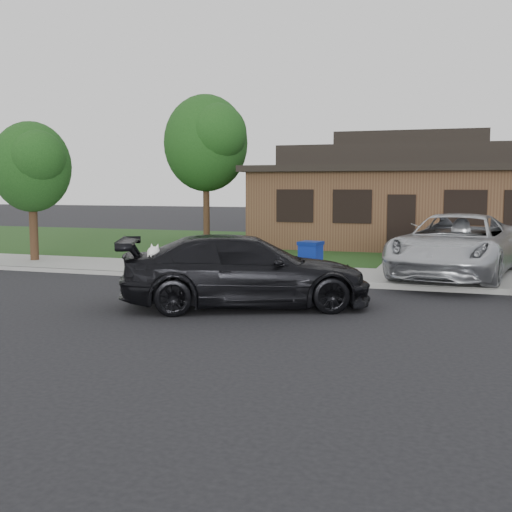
% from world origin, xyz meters
% --- Properties ---
extents(ground, '(120.00, 120.00, 0.00)m').
position_xyz_m(ground, '(0.00, 0.00, 0.00)').
color(ground, black).
rests_on(ground, ground).
extents(sidewalk, '(60.00, 3.00, 0.12)m').
position_xyz_m(sidewalk, '(0.00, 5.00, 0.06)').
color(sidewalk, gray).
rests_on(sidewalk, ground).
extents(curb, '(60.00, 0.12, 0.12)m').
position_xyz_m(curb, '(0.00, 3.50, 0.06)').
color(curb, gray).
rests_on(curb, ground).
extents(lawn, '(60.00, 13.00, 0.13)m').
position_xyz_m(lawn, '(0.00, 13.00, 0.07)').
color(lawn, '#193814').
rests_on(lawn, ground).
extents(driveway, '(4.50, 13.00, 0.14)m').
position_xyz_m(driveway, '(6.00, 10.00, 0.07)').
color(driveway, gray).
rests_on(driveway, ground).
extents(sedan, '(5.77, 4.10, 1.55)m').
position_xyz_m(sedan, '(1.78, 0.12, 0.78)').
color(sedan, black).
rests_on(sedan, ground).
extents(minivan, '(3.88, 6.50, 1.69)m').
position_xyz_m(minivan, '(6.03, 5.54, 0.99)').
color(minivan, '#B3B6BB').
rests_on(minivan, driveway).
extents(recycling_bin, '(0.67, 0.67, 0.96)m').
position_xyz_m(recycling_bin, '(2.23, 4.28, 0.61)').
color(recycling_bin, navy).
rests_on(recycling_bin, sidewalk).
extents(house, '(12.60, 8.60, 4.65)m').
position_xyz_m(house, '(4.00, 15.00, 2.13)').
color(house, '#422B1C').
rests_on(house, ground).
extents(tree_0, '(3.78, 3.60, 6.34)m').
position_xyz_m(tree_0, '(-4.34, 12.88, 4.48)').
color(tree_0, '#332114').
rests_on(tree_0, ground).
extents(tree_2, '(2.73, 2.60, 4.59)m').
position_xyz_m(tree_2, '(-7.38, 5.11, 3.27)').
color(tree_2, '#332114').
rests_on(tree_2, ground).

